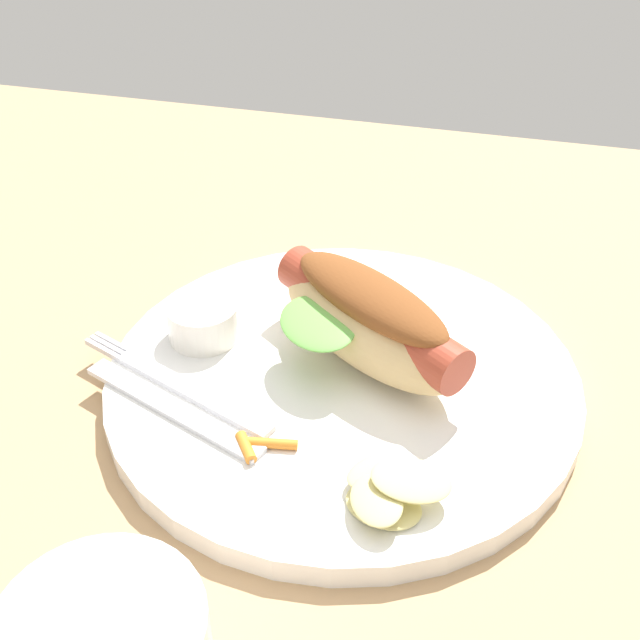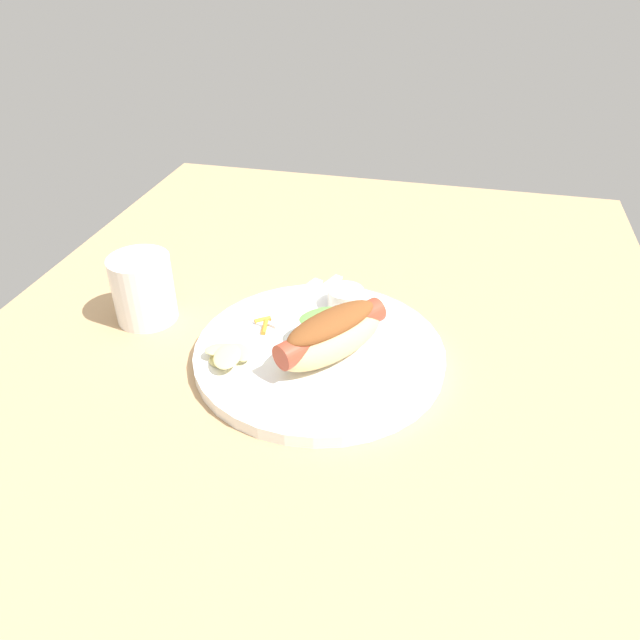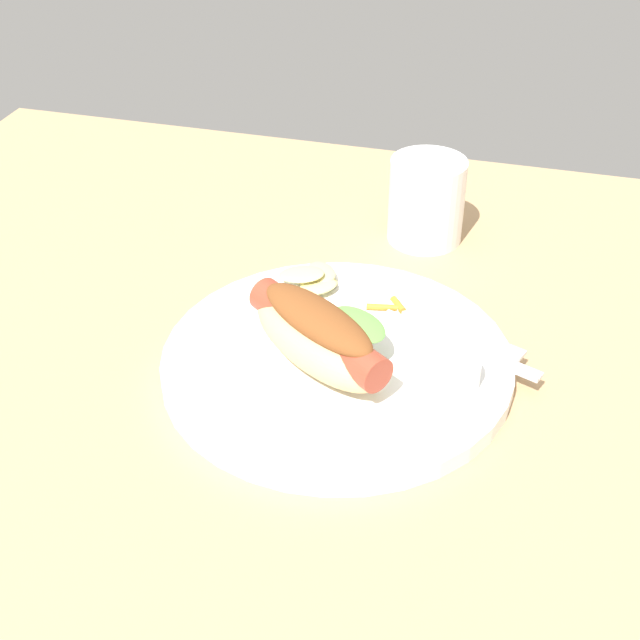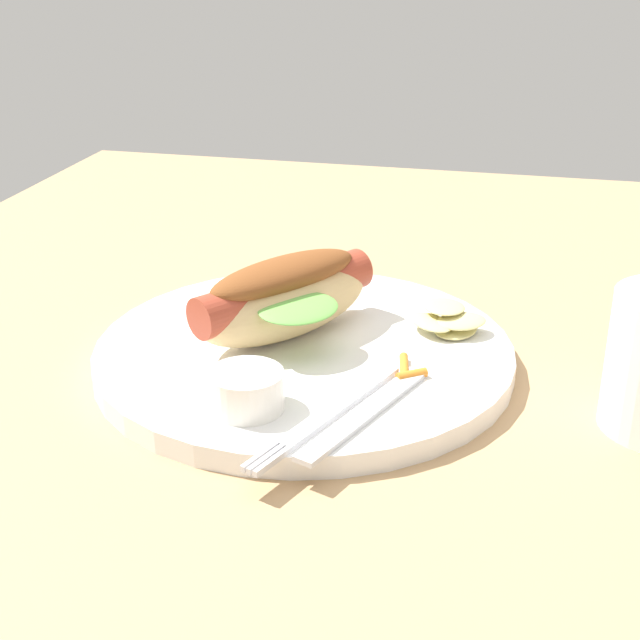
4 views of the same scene
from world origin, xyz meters
TOP-DOWN VIEW (x-y plane):
  - ground_plane at (0.00, 0.00)cm, footprint 120.00×90.00cm
  - plate at (-1.66, -0.61)cm, footprint 30.52×30.52cm
  - hot_dog at (-2.85, -2.35)cm, footprint 15.65×13.39cm
  - sauce_ramekin at (8.33, -1.80)cm, footprint 4.84×4.84cm
  - fork at (8.03, 3.56)cm, footprint 14.93×6.84cm
  - knife at (7.51, 5.70)cm, footprint 13.33×6.29cm
  - chips_pile at (-6.58, 9.35)cm, footprint 6.53×6.83cm
  - carrot_garnish at (1.35, 7.46)cm, footprint 3.76×2.34cm
  - drinking_cup at (1.71, 24.08)cm, footprint 8.02×8.02cm

SIDE VIEW (x-z plane):
  - ground_plane at x=0.00cm, z-range -1.80..0.00cm
  - plate at x=-1.66cm, z-range 0.00..1.60cm
  - knife at x=7.51cm, z-range 1.60..1.96cm
  - fork at x=8.03cm, z-range 1.60..2.00cm
  - carrot_garnish at x=1.35cm, z-range 1.58..2.26cm
  - chips_pile at x=-6.58cm, z-range 1.54..3.45cm
  - sauce_ramekin at x=8.33cm, z-range 1.60..4.16cm
  - drinking_cup at x=1.71cm, z-range 0.00..9.08cm
  - hot_dog at x=-2.85cm, z-range 1.75..7.76cm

